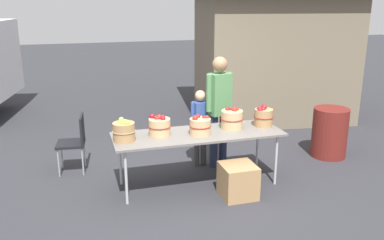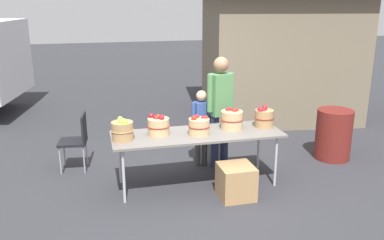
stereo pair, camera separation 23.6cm
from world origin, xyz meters
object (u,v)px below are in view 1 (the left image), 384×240
(market_table, at_px, (198,136))
(apple_basket_red_0, at_px, (160,126))
(apple_basket_green_0, at_px, (124,131))
(produce_crate, at_px, (238,181))
(child_customer, at_px, (200,122))
(folding_chair, at_px, (75,139))
(apple_basket_red_2, at_px, (232,119))
(apple_basket_red_3, at_px, (263,117))
(trash_barrel, at_px, (330,132))
(apple_basket_red_1, at_px, (200,126))
(vendor_adult, at_px, (219,103))

(market_table, height_order, apple_basket_red_0, apple_basket_red_0)
(apple_basket_green_0, height_order, produce_crate, apple_basket_green_0)
(child_customer, bearing_deg, folding_chair, -20.04)
(apple_basket_green_0, distance_m, apple_basket_red_2, 1.52)
(apple_basket_green_0, bearing_deg, market_table, 1.70)
(apple_basket_red_0, xyz_separation_m, folding_chair, (-1.08, 0.89, -0.37))
(apple_basket_red_3, relative_size, produce_crate, 0.69)
(trash_barrel, bearing_deg, folding_chair, 172.60)
(apple_basket_red_0, distance_m, child_customer, 0.97)
(apple_basket_red_2, relative_size, apple_basket_red_3, 1.05)
(market_table, xyz_separation_m, trash_barrel, (2.37, 0.43, -0.31))
(apple_basket_red_1, distance_m, produce_crate, 0.88)
(market_table, bearing_deg, vendor_adult, 48.36)
(apple_basket_green_0, xyz_separation_m, apple_basket_red_1, (1.01, -0.02, -0.02))
(apple_basket_red_0, distance_m, produce_crate, 1.25)
(child_customer, bearing_deg, trash_barrel, 163.42)
(market_table, xyz_separation_m, folding_chair, (-1.60, 0.95, -0.20))
(apple_basket_green_0, xyz_separation_m, vendor_adult, (1.50, 0.59, 0.11))
(child_customer, relative_size, folding_chair, 1.38)
(apple_basket_red_1, relative_size, apple_basket_red_2, 0.93)
(vendor_adult, relative_size, folding_chair, 1.96)
(apple_basket_red_1, xyz_separation_m, vendor_adult, (0.49, 0.61, 0.13))
(apple_basket_red_3, bearing_deg, child_customer, 142.09)
(child_customer, relative_size, trash_barrel, 1.48)
(apple_basket_green_0, xyz_separation_m, apple_basket_red_0, (0.48, 0.09, -0.01))
(apple_basket_green_0, xyz_separation_m, apple_basket_red_2, (1.51, 0.11, 0.00))
(apple_basket_red_3, height_order, vendor_adult, vendor_adult)
(apple_basket_red_0, height_order, vendor_adult, vendor_adult)
(apple_basket_red_2, distance_m, trash_barrel, 1.95)
(apple_basket_red_3, relative_size, trash_barrel, 0.38)
(apple_basket_red_0, xyz_separation_m, vendor_adult, (1.02, 0.50, 0.12))
(apple_basket_red_0, xyz_separation_m, apple_basket_red_2, (1.03, 0.02, 0.01))
(produce_crate, bearing_deg, apple_basket_red_1, 130.65)
(apple_basket_red_0, xyz_separation_m, apple_basket_red_1, (0.53, -0.11, -0.01))
(apple_basket_red_0, distance_m, apple_basket_red_3, 1.50)
(child_customer, bearing_deg, market_table, 59.59)
(apple_basket_red_0, bearing_deg, child_customer, 38.14)
(apple_basket_green_0, distance_m, trash_barrel, 3.44)
(market_table, bearing_deg, apple_basket_red_1, -80.78)
(apple_basket_red_3, relative_size, folding_chair, 0.35)
(market_table, relative_size, apple_basket_red_2, 7.21)
(folding_chair, bearing_deg, apple_basket_red_2, 74.47)
(produce_crate, bearing_deg, market_table, 128.16)
(child_customer, distance_m, folding_chair, 1.87)
(apple_basket_green_0, xyz_separation_m, apple_basket_red_3, (1.98, 0.09, -0.00))
(apple_basket_red_0, relative_size, apple_basket_red_2, 0.95)
(folding_chair, relative_size, trash_barrel, 1.07)
(market_table, xyz_separation_m, apple_basket_red_2, (0.51, 0.08, 0.18))
(market_table, xyz_separation_m, apple_basket_green_0, (-1.00, -0.03, 0.18))
(apple_basket_red_3, relative_size, child_customer, 0.25)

